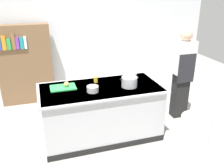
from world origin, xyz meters
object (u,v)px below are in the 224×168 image
stock_pot (129,82)px  person_chef (182,72)px  juice_cup (96,80)px  bookshelf (25,65)px  sauce_pan (132,76)px  mixing_bowl (93,89)px  onion (67,84)px  trash_bin (194,135)px

stock_pot → person_chef: (1.19, 0.33, -0.07)m
person_chef → juice_cup: bearing=88.0°
bookshelf → sauce_pan: bearing=-41.2°
mixing_bowl → juice_cup: juice_cup is taller
sauce_pan → bookshelf: (-1.81, 1.58, -0.09)m
onion → person_chef: 2.16m
trash_bin → person_chef: 1.30m
person_chef → trash_bin: bearing=158.0°
stock_pot → person_chef: size_ratio=0.19×
onion → trash_bin: 2.13m
sauce_pan → person_chef: person_chef is taller
mixing_bowl → bookshelf: 2.19m
onion → bookshelf: size_ratio=0.05×
trash_bin → juice_cup: bearing=139.2°
stock_pot → mixing_bowl: (-0.61, -0.03, -0.04)m
juice_cup → bookshelf: 1.95m
onion → juice_cup: onion is taller
person_chef → mixing_bowl: bearing=99.6°
stock_pot → bookshelf: bookshelf is taller
juice_cup → bookshelf: (-1.16, 1.57, -0.10)m
sauce_pan → bookshelf: bookshelf is taller
sauce_pan → juice_cup: (-0.65, 0.01, 0.00)m
stock_pot → sauce_pan: 0.38m
bookshelf → trash_bin: bearing=-47.6°
onion → juice_cup: bearing=9.8°
mixing_bowl → person_chef: person_chef is taller
trash_bin → stock_pot: bearing=136.7°
onion → juice_cup: size_ratio=0.86×
person_chef → sauce_pan: bearing=88.5°
sauce_pan → bookshelf: bearing=138.8°
person_chef → bookshelf: person_chef is taller
juice_cup → person_chef: (1.66, -0.01, -0.04)m
onion → bookshelf: 1.78m
stock_pot → mixing_bowl: 0.61m
onion → person_chef: size_ratio=0.05×
onion → trash_bin: (1.76, -1.00, -0.66)m
stock_pot → juice_cup: (-0.47, 0.34, -0.03)m
mixing_bowl → person_chef: bearing=11.3°
onion → person_chef: (2.16, 0.08, -0.05)m
juice_cup → bookshelf: bookshelf is taller
mixing_bowl → bookshelf: (-1.02, 1.94, -0.09)m
onion → stock_pot: stock_pot is taller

